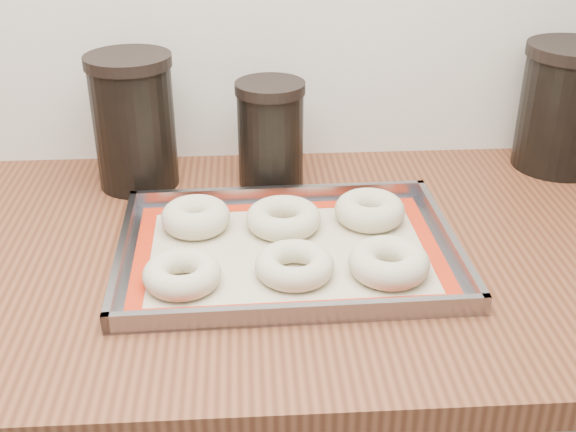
{
  "coord_description": "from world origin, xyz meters",
  "views": [
    {
      "loc": [
        -0.25,
        0.79,
        1.41
      ],
      "look_at": [
        -0.2,
        1.65,
        0.96
      ],
      "focal_mm": 45.0,
      "sensor_mm": 36.0,
      "label": 1
    }
  ],
  "objects": [
    {
      "name": "bagel_back_mid",
      "position": [
        -0.2,
        1.71,
        0.92
      ],
      "size": [
        0.13,
        0.13,
        0.03
      ],
      "primitive_type": "torus",
      "rotation": [
        0.0,
        0.0,
        -0.22
      ],
      "color": "beige",
      "rests_on": "baking_mat"
    },
    {
      "name": "canister_left",
      "position": [
        -0.43,
        1.89,
        1.01
      ],
      "size": [
        0.14,
        0.14,
        0.22
      ],
      "color": "black",
      "rests_on": "countertop"
    },
    {
      "name": "baking_mat",
      "position": [
        -0.2,
        1.65,
        0.9
      ],
      "size": [
        0.43,
        0.3,
        0.0
      ],
      "rotation": [
        0.0,
        0.0,
        0.02
      ],
      "color": "#C6B793",
      "rests_on": "baking_tray"
    },
    {
      "name": "bagel_back_left",
      "position": [
        -0.33,
        1.72,
        0.92
      ],
      "size": [
        0.1,
        0.1,
        0.04
      ],
      "primitive_type": "torus",
      "rotation": [
        0.0,
        0.0,
        0.02
      ],
      "color": "beige",
      "rests_on": "baking_mat"
    },
    {
      "name": "bagel_front_right",
      "position": [
        -0.07,
        1.58,
        0.92
      ],
      "size": [
        0.12,
        0.12,
        0.04
      ],
      "primitive_type": "torus",
      "rotation": [
        0.0,
        0.0,
        0.17
      ],
      "color": "beige",
      "rests_on": "baking_mat"
    },
    {
      "name": "baking_tray",
      "position": [
        -0.2,
        1.65,
        0.91
      ],
      "size": [
        0.47,
        0.34,
        0.03
      ],
      "rotation": [
        0.0,
        0.0,
        0.02
      ],
      "color": "gray",
      "rests_on": "countertop"
    },
    {
      "name": "bagel_front_left",
      "position": [
        -0.34,
        1.57,
        0.92
      ],
      "size": [
        0.11,
        0.11,
        0.03
      ],
      "primitive_type": "torus",
      "rotation": [
        0.0,
        0.0,
        0.14
      ],
      "color": "beige",
      "rests_on": "baking_mat"
    },
    {
      "name": "bagel_front_mid",
      "position": [
        -0.2,
        1.58,
        0.92
      ],
      "size": [
        0.12,
        0.12,
        0.03
      ],
      "primitive_type": "torus",
      "rotation": [
        0.0,
        0.0,
        -0.2
      ],
      "color": "beige",
      "rests_on": "baking_mat"
    },
    {
      "name": "canister_right",
      "position": [
        0.29,
        1.92,
        1.01
      ],
      "size": [
        0.16,
        0.16,
        0.21
      ],
      "color": "black",
      "rests_on": "countertop"
    },
    {
      "name": "canister_mid",
      "position": [
        -0.21,
        1.88,
        0.99
      ],
      "size": [
        0.11,
        0.11,
        0.17
      ],
      "color": "black",
      "rests_on": "countertop"
    },
    {
      "name": "bagel_back_right",
      "position": [
        -0.07,
        1.73,
        0.92
      ],
      "size": [
        0.13,
        0.13,
        0.04
      ],
      "primitive_type": "torus",
      "rotation": [
        0.0,
        0.0,
        0.26
      ],
      "color": "beige",
      "rests_on": "baking_mat"
    },
    {
      "name": "countertop",
      "position": [
        0.0,
        1.68,
        0.88
      ],
      "size": [
        3.06,
        0.68,
        0.04
      ],
      "primitive_type": "cube",
      "color": "brown",
      "rests_on": "cabinet"
    }
  ]
}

